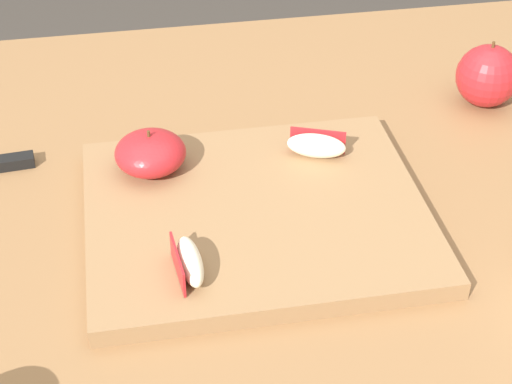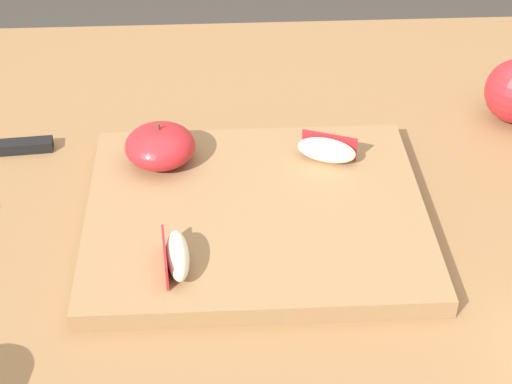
% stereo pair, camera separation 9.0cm
% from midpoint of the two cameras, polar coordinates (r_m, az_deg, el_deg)
% --- Properties ---
extents(dining_table, '(1.20, 0.98, 0.76)m').
position_cam_midpoint_polar(dining_table, '(1.00, -0.18, -5.89)').
color(dining_table, brown).
rests_on(dining_table, ground_plane).
extents(cutting_board, '(0.37, 0.32, 0.02)m').
position_cam_midpoint_polar(cutting_board, '(0.92, -2.80, -1.65)').
color(cutting_board, olive).
rests_on(cutting_board, dining_table).
extents(apple_half_skin_up, '(0.08, 0.08, 0.05)m').
position_cam_midpoint_polar(apple_half_skin_up, '(0.97, -9.90, 2.57)').
color(apple_half_skin_up, '#B21E23').
rests_on(apple_half_skin_up, cutting_board).
extents(apple_wedge_right, '(0.03, 0.07, 0.03)m').
position_cam_midpoint_polar(apple_wedge_right, '(0.82, -7.74, -4.89)').
color(apple_wedge_right, '#F4EACC').
rests_on(apple_wedge_right, cutting_board).
extents(apple_wedge_left, '(0.07, 0.05, 0.03)m').
position_cam_midpoint_polar(apple_wedge_left, '(0.98, 1.56, 3.13)').
color(apple_wedge_left, '#F4EACC').
rests_on(apple_wedge_left, cutting_board).
extents(whole_apple_crimson, '(0.08, 0.08, 0.09)m').
position_cam_midpoint_polar(whole_apple_crimson, '(1.14, 13.43, 7.68)').
color(whole_apple_crimson, '#B21E23').
rests_on(whole_apple_crimson, dining_table).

